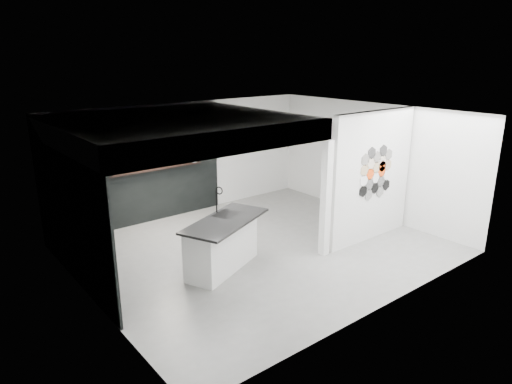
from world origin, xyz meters
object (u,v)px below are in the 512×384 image
object	(u,v)px
stockpot	(107,172)
wall_basin	(89,236)
kitchen_island	(222,243)
utensil_cup	(102,175)
kettle	(191,159)
glass_bowl	(194,160)
partition_panel	(372,177)
glass_vase	(194,159)
bottle_dark	(133,168)

from	to	relation	value
stockpot	wall_basin	bearing A→B (deg)	-119.83
kitchen_island	utensil_cup	world-z (taller)	kitchen_island
kettle	utensil_cup	size ratio (longest dim) A/B	2.00
stockpot	glass_bowl	xyz separation A→B (m)	(2.21, 0.00, -0.03)
stockpot	glass_bowl	world-z (taller)	stockpot
kitchen_island	utensil_cup	xyz separation A→B (m)	(-1.04, 3.12, 0.85)
kitchen_island	stockpot	xyz separation A→B (m)	(-0.91, 3.12, 0.90)
partition_panel	wall_basin	world-z (taller)	partition_panel
glass_vase	kitchen_island	bearing A→B (deg)	-112.64
kitchen_island	glass_vase	bearing A→B (deg)	43.70
kitchen_island	glass_vase	distance (m)	3.49
kitchen_island	glass_vase	world-z (taller)	kitchen_island
partition_panel	bottle_dark	xyz separation A→B (m)	(-3.69, 3.87, 0.01)
partition_panel	bottle_dark	world-z (taller)	partition_panel
glass_vase	bottle_dark	xyz separation A→B (m)	(-1.61, 0.00, 0.02)
bottle_dark	partition_panel	bearing A→B (deg)	-46.35
stockpot	utensil_cup	world-z (taller)	stockpot
stockpot	glass_vase	world-z (taller)	stockpot
kitchen_island	bottle_dark	bearing A→B (deg)	72.03
kettle	utensil_cup	xyz separation A→B (m)	(-2.27, 0.00, -0.03)
kettle	bottle_dark	size ratio (longest dim) A/B	0.94
partition_panel	wall_basin	size ratio (longest dim) A/B	4.67
wall_basin	bottle_dark	xyz separation A→B (m)	(1.78, 2.07, 0.56)
glass_vase	glass_bowl	bearing A→B (deg)	0.00
stockpot	bottle_dark	xyz separation A→B (m)	(0.59, 0.00, 0.00)
glass_bowl	bottle_dark	bearing A→B (deg)	180.00
stockpot	glass_vase	bearing A→B (deg)	0.00
stockpot	bottle_dark	world-z (taller)	bottle_dark
partition_panel	bottle_dark	distance (m)	5.34
stockpot	utensil_cup	bearing A→B (deg)	180.00
glass_bowl	stockpot	bearing A→B (deg)	180.00
kitchen_island	kettle	size ratio (longest dim) A/B	12.01
partition_panel	wall_basin	bearing A→B (deg)	161.77
kettle	bottle_dark	xyz separation A→B (m)	(-1.54, 0.00, 0.02)
glass_vase	partition_panel	bearing A→B (deg)	-61.77
partition_panel	kettle	xyz separation A→B (m)	(-2.15, 3.87, -0.01)
stockpot	bottle_dark	size ratio (longest dim) A/B	1.20
kitchen_island	stockpot	distance (m)	3.37
partition_panel	glass_bowl	xyz separation A→B (m)	(-2.08, 3.87, -0.02)
partition_panel	kitchen_island	xyz separation A→B (m)	(-3.38, 0.75, -0.89)
kettle	partition_panel	bearing A→B (deg)	-58.58
partition_panel	utensil_cup	world-z (taller)	partition_panel
kitchen_island	glass_bowl	size ratio (longest dim) A/B	12.95
stockpot	utensil_cup	distance (m)	0.14
glass_vase	wall_basin	bearing A→B (deg)	-148.65
glass_bowl	utensil_cup	xyz separation A→B (m)	(-2.34, 0.00, -0.01)
wall_basin	glass_vase	world-z (taller)	glass_vase
partition_panel	stockpot	bearing A→B (deg)	137.92
kitchen_island	utensil_cup	distance (m)	3.40
wall_basin	bottle_dark	bearing A→B (deg)	49.26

